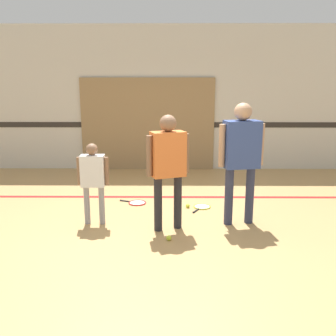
# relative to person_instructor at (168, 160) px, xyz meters

# --- Properties ---
(ground_plane) EXTENTS (16.00, 16.00, 0.00)m
(ground_plane) POSITION_rel_person_instructor_xyz_m (-0.16, 0.13, -0.97)
(ground_plane) COLOR tan
(wall_back) EXTENTS (16.00, 0.07, 3.20)m
(wall_back) POSITION_rel_person_instructor_xyz_m (-0.16, 3.69, 0.63)
(wall_back) COLOR beige
(wall_back) RESTS_ON ground_plane
(wall_panel) EXTENTS (3.01, 0.05, 2.07)m
(wall_panel) POSITION_rel_person_instructor_xyz_m (-0.49, 3.63, 0.07)
(wall_panel) COLOR #93754C
(wall_panel) RESTS_ON ground_plane
(floor_stripe) EXTENTS (14.40, 0.10, 0.01)m
(floor_stripe) POSITION_rel_person_instructor_xyz_m (-0.16, 1.45, -0.97)
(floor_stripe) COLOR red
(floor_stripe) RESTS_ON ground_plane
(person_instructor) EXTENTS (0.56, 0.38, 1.57)m
(person_instructor) POSITION_rel_person_instructor_xyz_m (0.00, 0.00, 0.00)
(person_instructor) COLOR #232328
(person_instructor) RESTS_ON ground_plane
(person_student_left) EXTENTS (0.44, 0.18, 1.16)m
(person_student_left) POSITION_rel_person_instructor_xyz_m (-1.05, 0.19, -0.25)
(person_student_left) COLOR gray
(person_student_left) RESTS_ON ground_plane
(person_student_right) EXTENTS (0.64, 0.35, 1.71)m
(person_student_right) POSITION_rel_person_instructor_xyz_m (1.01, 0.22, 0.09)
(person_student_right) COLOR #2D334C
(person_student_right) RESTS_ON ground_plane
(racket_spare_on_floor) EXTENTS (0.38, 0.49, 0.03)m
(racket_spare_on_floor) POSITION_rel_person_instructor_xyz_m (0.54, 0.90, -0.96)
(racket_spare_on_floor) COLOR #C6D838
(racket_spare_on_floor) RESTS_ON ground_plane
(racket_second_spare) EXTENTS (0.50, 0.38, 0.03)m
(racket_second_spare) POSITION_rel_person_instructor_xyz_m (-0.54, 1.11, -0.96)
(racket_second_spare) COLOR red
(racket_second_spare) RESTS_ON ground_plane
(tennis_ball_near_instructor) EXTENTS (0.07, 0.07, 0.07)m
(tennis_ball_near_instructor) POSITION_rel_person_instructor_xyz_m (0.01, -0.39, -0.94)
(tennis_ball_near_instructor) COLOR #CCE038
(tennis_ball_near_instructor) RESTS_ON ground_plane
(tennis_ball_by_spare_racket) EXTENTS (0.07, 0.07, 0.07)m
(tennis_ball_by_spare_racket) POSITION_rel_person_instructor_xyz_m (0.31, 0.89, -0.94)
(tennis_ball_by_spare_racket) COLOR #CCE038
(tennis_ball_by_spare_racket) RESTS_ON ground_plane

